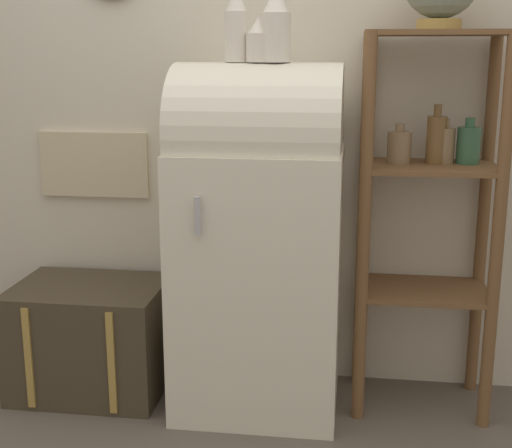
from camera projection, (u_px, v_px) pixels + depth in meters
ground_plane at (250, 431)px, 2.86m from camera, size 12.00×12.00×0.00m
wall_back at (267, 82)px, 3.09m from camera, size 7.00×0.09×2.70m
refrigerator at (259, 235)px, 2.93m from camera, size 0.67×0.61×1.44m
suitcase_trunk at (91, 338)px, 3.16m from camera, size 0.65×0.49×0.49m
shelf_unit at (430, 193)px, 2.88m from camera, size 0.56×0.38×1.56m
vase_left at (236, 26)px, 2.76m from camera, size 0.09×0.09×0.29m
vase_center at (257, 42)px, 2.74m from camera, size 0.10×0.10×0.17m
vase_right at (276, 27)px, 2.72m from camera, size 0.12×0.12×0.28m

